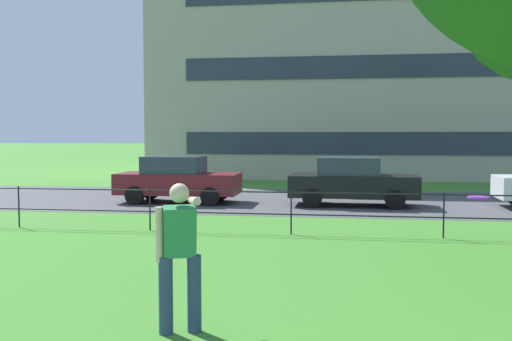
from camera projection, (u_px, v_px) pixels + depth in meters
street_strip at (358, 202)px, 19.10m from camera, size 80.00×7.73×0.01m
park_fence at (366, 206)px, 12.58m from camera, size 29.90×0.04×1.00m
person_thrower at (180, 252)px, 6.41m from camera, size 0.49×0.87×1.70m
frisbee at (478, 197)px, 7.26m from camera, size 0.37×0.37×0.03m
car_maroon_left at (178, 179)px, 18.88m from camera, size 4.02×1.84×1.54m
car_black_far_right at (352, 181)px, 18.02m from camera, size 4.02×1.84×1.54m
apartment_building_background at (411, 45)px, 33.62m from camera, size 28.33×14.02×15.14m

